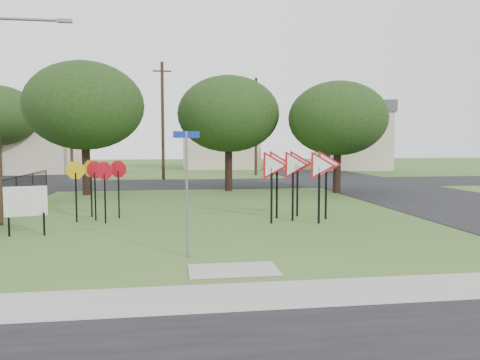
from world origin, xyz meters
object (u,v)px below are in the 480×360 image
(stop_sign_cluster, at_px, (97,175))
(info_board, at_px, (26,203))
(street_name_sign, at_px, (187,186))
(yield_sign_cluster, at_px, (298,168))

(stop_sign_cluster, height_order, info_board, stop_sign_cluster)
(street_name_sign, bearing_deg, info_board, 144.92)
(yield_sign_cluster, xyz_separation_m, info_board, (-8.99, -1.68, -0.91))
(stop_sign_cluster, distance_m, info_board, 3.28)
(street_name_sign, relative_size, info_board, 2.05)
(street_name_sign, height_order, yield_sign_cluster, street_name_sign)
(yield_sign_cluster, height_order, info_board, yield_sign_cluster)
(street_name_sign, xyz_separation_m, info_board, (-4.79, 3.36, -0.77))
(street_name_sign, xyz_separation_m, stop_sign_cluster, (-3.09, 6.10, -0.13))
(street_name_sign, xyz_separation_m, yield_sign_cluster, (4.20, 5.04, 0.13))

